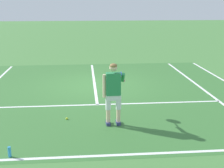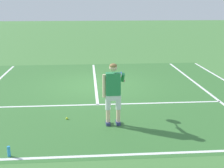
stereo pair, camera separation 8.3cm
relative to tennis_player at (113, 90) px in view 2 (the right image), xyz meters
The scene contains 9 objects.
ground_plane 4.32m from the tennis_player, 95.05° to the left, with size 80.00×80.00×0.00m, color #477F3D.
court_inner_surface 3.34m from the tennis_player, 96.66° to the left, with size 10.98×10.25×0.00m, color #387033.
line_baseline 2.04m from the tennis_player, 101.95° to the right, with size 10.98×0.10×0.01m, color white.
line_service 2.00m from the tennis_player, 102.32° to the left, with size 8.23×0.10×0.01m, color white.
line_centre_service 5.01m from the tennis_player, 94.33° to the left, with size 0.10×6.40×0.01m, color white.
line_singles_right 5.01m from the tennis_player, 40.28° to the left, with size 0.10×9.85×0.01m, color white.
tennis_player is the anchor object (origin of this frame).
tennis_ball_near_feet 1.68m from the tennis_player, 160.22° to the left, with size 0.07×0.07×0.07m, color #CCE02D.
water_bottle 3.04m from the tennis_player, 146.20° to the right, with size 0.07×0.07×0.24m, color #3393D6.
Camera 2 is at (-0.30, -12.09, 3.30)m, focal length 49.73 mm.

